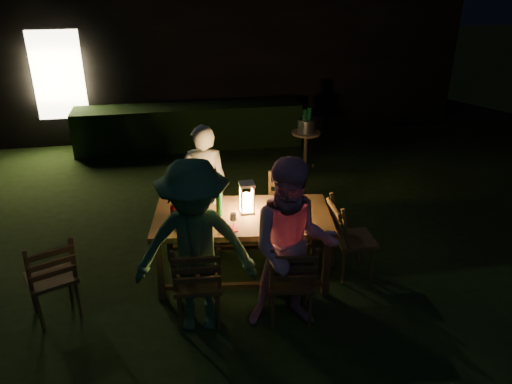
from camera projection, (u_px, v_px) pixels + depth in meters
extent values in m
plane|color=black|center=(247.00, 244.00, 6.34)|extent=(40.00, 40.00, 0.00)
cube|color=black|center=(203.00, 41.00, 11.18)|extent=(10.00, 4.00, 3.20)
cube|color=#FFE5B2|center=(58.00, 75.00, 9.08)|extent=(0.90, 0.06, 1.60)
cube|color=black|center=(190.00, 126.00, 9.43)|extent=(4.20, 0.70, 0.80)
cube|color=#50371A|center=(243.00, 217.00, 5.39)|extent=(2.00, 1.18, 0.06)
cube|color=#50371A|center=(160.00, 271.00, 5.17)|extent=(0.07, 0.07, 0.70)
cube|color=#50371A|center=(169.00, 234.00, 5.88)|extent=(0.07, 0.07, 0.70)
cube|color=#50371A|center=(326.00, 267.00, 5.24)|extent=(0.07, 0.07, 0.70)
cube|color=#50371A|center=(315.00, 230.00, 5.95)|extent=(0.07, 0.07, 0.70)
cube|color=#50371A|center=(198.00, 282.00, 4.82)|extent=(0.48, 0.46, 0.04)
cube|color=#50371A|center=(196.00, 268.00, 4.52)|extent=(0.46, 0.18, 0.53)
cube|color=#50371A|center=(291.00, 280.00, 4.86)|extent=(0.49, 0.48, 0.04)
cube|color=#50371A|center=(294.00, 267.00, 4.57)|extent=(0.46, 0.20, 0.52)
cube|color=#50371A|center=(205.00, 214.00, 6.19)|extent=(0.49, 0.47, 0.04)
cube|color=#50371A|center=(207.00, 189.00, 6.24)|extent=(0.42, 0.23, 0.47)
cube|color=#50371A|center=(286.00, 212.00, 6.23)|extent=(0.45, 0.44, 0.04)
cube|color=#50371A|center=(285.00, 187.00, 6.28)|extent=(0.42, 0.18, 0.48)
cube|color=#50371A|center=(355.00, 239.00, 5.57)|extent=(0.42, 0.44, 0.04)
cube|color=#50371A|center=(340.00, 219.00, 5.42)|extent=(0.15, 0.44, 0.51)
cube|color=#50371A|center=(51.00, 277.00, 4.90)|extent=(0.57, 0.56, 0.04)
cube|color=#50371A|center=(51.00, 262.00, 4.63)|extent=(0.47, 0.31, 0.52)
imported|color=beige|center=(204.00, 185.00, 6.10)|extent=(0.61, 0.44, 1.55)
imported|color=pink|center=(293.00, 247.00, 4.62)|extent=(0.92, 0.76, 1.74)
imported|color=#33663C|center=(195.00, 249.00, 4.58)|extent=(1.21, 0.79, 1.75)
cube|color=white|center=(247.00, 211.00, 5.41)|extent=(0.15, 0.15, 0.03)
cube|color=white|center=(247.00, 184.00, 5.28)|extent=(0.16, 0.16, 0.03)
cylinder|color=#FF9E3F|center=(247.00, 202.00, 5.36)|extent=(0.09, 0.09, 0.18)
cylinder|color=white|center=(193.00, 206.00, 5.55)|extent=(0.25, 0.25, 0.01)
cylinder|color=white|center=(190.00, 225.00, 5.15)|extent=(0.25, 0.25, 0.01)
cylinder|color=white|center=(282.00, 204.00, 5.59)|extent=(0.25, 0.25, 0.01)
cylinder|color=white|center=(286.00, 223.00, 5.19)|extent=(0.25, 0.25, 0.01)
cylinder|color=#0F471E|center=(219.00, 203.00, 5.30)|extent=(0.07, 0.07, 0.28)
cube|color=red|center=(228.00, 229.00, 5.07)|extent=(0.18, 0.14, 0.01)
cube|color=red|center=(297.00, 226.00, 5.12)|extent=(0.18, 0.14, 0.01)
cube|color=black|center=(182.00, 229.00, 5.07)|extent=(0.14, 0.07, 0.01)
cylinder|color=brown|center=(306.00, 133.00, 8.36)|extent=(0.48, 0.48, 0.04)
cylinder|color=brown|center=(305.00, 151.00, 8.50)|extent=(0.06, 0.06, 0.63)
cylinder|color=#A5A8AD|center=(307.00, 126.00, 8.31)|extent=(0.30, 0.30, 0.22)
cylinder|color=#0F471E|center=(304.00, 124.00, 8.24)|extent=(0.07, 0.07, 0.32)
cylinder|color=#0F471E|center=(309.00, 122.00, 8.33)|extent=(0.07, 0.07, 0.32)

